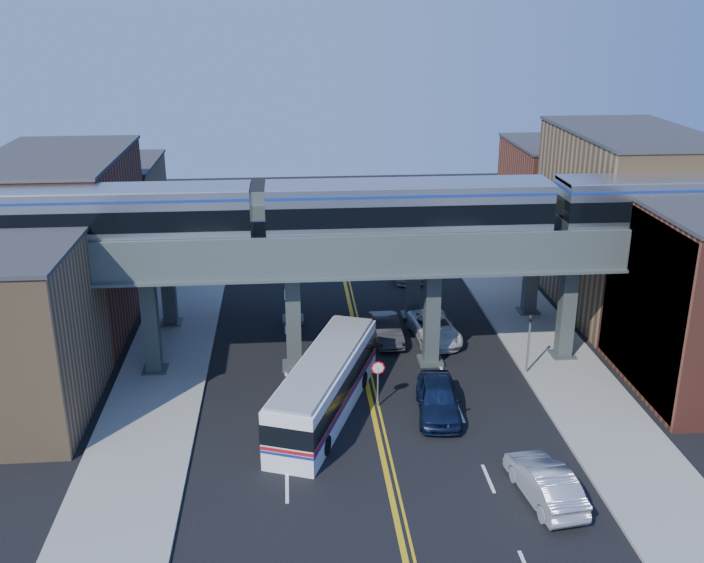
{
  "coord_description": "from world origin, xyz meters",
  "views": [
    {
      "loc": [
        -4.07,
        -33.38,
        20.27
      ],
      "look_at": [
        -0.7,
        7.32,
        5.48
      ],
      "focal_mm": 40.0,
      "sensor_mm": 36.0,
      "label": 1
    }
  ],
  "objects_px": {
    "transit_bus": "(325,387)",
    "car_lane_c": "(434,328)",
    "stop_sign": "(378,376)",
    "traffic_signal": "(529,338)",
    "car_parked_curb": "(545,482)",
    "car_lane_b": "(386,329)",
    "car_lane_a": "(438,398)",
    "transit_train": "(408,210)",
    "car_lane_d": "(405,268)"
  },
  "relations": [
    {
      "from": "traffic_signal",
      "to": "car_lane_a",
      "type": "bearing_deg",
      "value": -145.39
    },
    {
      "from": "car_parked_curb",
      "to": "car_lane_c",
      "type": "bearing_deg",
      "value": -92.13
    },
    {
      "from": "transit_bus",
      "to": "car_lane_a",
      "type": "bearing_deg",
      "value": -75.42
    },
    {
      "from": "transit_train",
      "to": "car_lane_c",
      "type": "distance_m",
      "value": 9.47
    },
    {
      "from": "car_lane_a",
      "to": "car_parked_curb",
      "type": "relative_size",
      "value": 1.06
    },
    {
      "from": "traffic_signal",
      "to": "car_lane_b",
      "type": "xyz_separation_m",
      "value": [
        -7.4,
        5.4,
        -1.55
      ]
    },
    {
      "from": "stop_sign",
      "to": "car_lane_d",
      "type": "relative_size",
      "value": 0.51
    },
    {
      "from": "car_lane_a",
      "to": "car_parked_curb",
      "type": "height_order",
      "value": "car_lane_a"
    },
    {
      "from": "transit_train",
      "to": "transit_bus",
      "type": "relative_size",
      "value": 4.08
    },
    {
      "from": "stop_sign",
      "to": "transit_bus",
      "type": "relative_size",
      "value": 0.22
    },
    {
      "from": "traffic_signal",
      "to": "car_lane_b",
      "type": "bearing_deg",
      "value": 143.86
    },
    {
      "from": "transit_bus",
      "to": "car_lane_b",
      "type": "relative_size",
      "value": 2.58
    },
    {
      "from": "car_lane_b",
      "to": "car_lane_d",
      "type": "bearing_deg",
      "value": 73.38
    },
    {
      "from": "traffic_signal",
      "to": "car_parked_curb",
      "type": "xyz_separation_m",
      "value": [
        -2.7,
        -11.65,
        -1.48
      ]
    },
    {
      "from": "transit_train",
      "to": "car_lane_d",
      "type": "distance_m",
      "value": 17.5
    },
    {
      "from": "car_lane_a",
      "to": "car_lane_b",
      "type": "distance_m",
      "value": 9.59
    },
    {
      "from": "transit_bus",
      "to": "car_parked_curb",
      "type": "distance_m",
      "value": 12.15
    },
    {
      "from": "car_lane_c",
      "to": "stop_sign",
      "type": "bearing_deg",
      "value": -124.48
    },
    {
      "from": "traffic_signal",
      "to": "car_parked_curb",
      "type": "bearing_deg",
      "value": -103.05
    },
    {
      "from": "stop_sign",
      "to": "transit_bus",
      "type": "bearing_deg",
      "value": -169.57
    },
    {
      "from": "car_lane_b",
      "to": "car_lane_c",
      "type": "bearing_deg",
      "value": -4.95
    },
    {
      "from": "transit_train",
      "to": "transit_bus",
      "type": "bearing_deg",
      "value": -131.98
    },
    {
      "from": "transit_train",
      "to": "car_lane_a",
      "type": "xyz_separation_m",
      "value": [
        0.84,
        -6.07,
        -8.41
      ]
    },
    {
      "from": "car_lane_c",
      "to": "car_parked_curb",
      "type": "distance_m",
      "value": 17.02
    },
    {
      "from": "car_lane_a",
      "to": "car_lane_b",
      "type": "relative_size",
      "value": 1.16
    },
    {
      "from": "car_lane_a",
      "to": "traffic_signal",
      "type": "bearing_deg",
      "value": 40.73
    },
    {
      "from": "car_lane_c",
      "to": "car_parked_curb",
      "type": "relative_size",
      "value": 1.08
    },
    {
      "from": "stop_sign",
      "to": "car_lane_d",
      "type": "bearing_deg",
      "value": 77.71
    },
    {
      "from": "stop_sign",
      "to": "car_lane_a",
      "type": "xyz_separation_m",
      "value": [
        3.01,
        -1.07,
        -0.86
      ]
    },
    {
      "from": "traffic_signal",
      "to": "transit_bus",
      "type": "relative_size",
      "value": 0.35
    },
    {
      "from": "car_lane_b",
      "to": "transit_bus",
      "type": "bearing_deg",
      "value": -118.5
    },
    {
      "from": "car_lane_b",
      "to": "car_lane_c",
      "type": "relative_size",
      "value": 0.84
    },
    {
      "from": "transit_train",
      "to": "car_lane_a",
      "type": "relative_size",
      "value": 9.13
    },
    {
      "from": "transit_bus",
      "to": "car_lane_c",
      "type": "height_order",
      "value": "transit_bus"
    },
    {
      "from": "car_lane_c",
      "to": "car_lane_d",
      "type": "bearing_deg",
      "value": 84.91
    },
    {
      "from": "traffic_signal",
      "to": "stop_sign",
      "type": "bearing_deg",
      "value": -161.37
    },
    {
      "from": "stop_sign",
      "to": "car_lane_b",
      "type": "relative_size",
      "value": 0.57
    },
    {
      "from": "traffic_signal",
      "to": "car_lane_d",
      "type": "bearing_deg",
      "value": 104.8
    },
    {
      "from": "transit_bus",
      "to": "car_lane_b",
      "type": "xyz_separation_m",
      "value": [
        4.29,
        8.92,
        -0.79
      ]
    },
    {
      "from": "car_lane_d",
      "to": "car_parked_curb",
      "type": "height_order",
      "value": "car_parked_curb"
    },
    {
      "from": "car_lane_c",
      "to": "transit_bus",
      "type": "bearing_deg",
      "value": -135.58
    },
    {
      "from": "car_lane_a",
      "to": "transit_train",
      "type": "bearing_deg",
      "value": 103.99
    },
    {
      "from": "stop_sign",
      "to": "car_parked_curb",
      "type": "distance_m",
      "value": 10.69
    },
    {
      "from": "stop_sign",
      "to": "traffic_signal",
      "type": "bearing_deg",
      "value": 18.63
    },
    {
      "from": "car_lane_a",
      "to": "car_lane_d",
      "type": "distance_m",
      "value": 21.22
    },
    {
      "from": "traffic_signal",
      "to": "transit_bus",
      "type": "distance_m",
      "value": 12.23
    },
    {
      "from": "transit_bus",
      "to": "car_parked_curb",
      "type": "bearing_deg",
      "value": -112.11
    },
    {
      "from": "transit_bus",
      "to": "car_lane_b",
      "type": "bearing_deg",
      "value": -5.68
    },
    {
      "from": "transit_bus",
      "to": "car_lane_d",
      "type": "xyz_separation_m",
      "value": [
        7.17,
        20.62,
        -0.79
      ]
    },
    {
      "from": "transit_train",
      "to": "car_parked_curb",
      "type": "xyz_separation_m",
      "value": [
        4.03,
        -13.65,
        -8.49
      ]
    }
  ]
}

